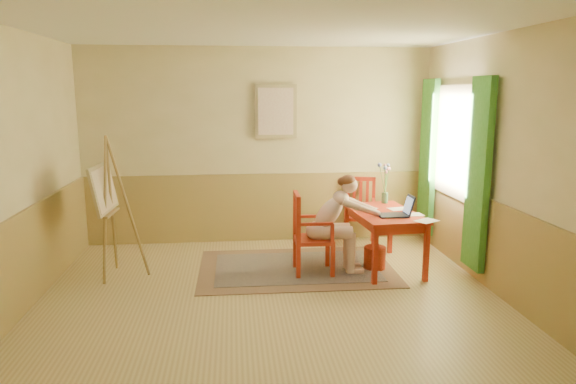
{
  "coord_description": "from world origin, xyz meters",
  "views": [
    {
      "loc": [
        -0.37,
        -5.26,
        2.19
      ],
      "look_at": [
        0.25,
        0.55,
        1.05
      ],
      "focal_mm": 32.53,
      "sensor_mm": 36.0,
      "label": 1
    }
  ],
  "objects": [
    {
      "name": "room",
      "position": [
        0.0,
        0.0,
        1.4
      ],
      "size": [
        5.04,
        4.54,
        2.84
      ],
      "color": "tan",
      "rests_on": "ground"
    },
    {
      "name": "wainscot",
      "position": [
        0.0,
        0.8,
        0.5
      ],
      "size": [
        5.0,
        4.5,
        1.0
      ],
      "color": "#AB8F48",
      "rests_on": "room"
    },
    {
      "name": "window",
      "position": [
        2.42,
        1.1,
        1.35
      ],
      "size": [
        0.12,
        2.01,
        2.2
      ],
      "color": "white",
      "rests_on": "room"
    },
    {
      "name": "wall_portrait",
      "position": [
        0.25,
        2.2,
        1.9
      ],
      "size": [
        0.6,
        0.05,
        0.76
      ],
      "color": "#9E8C5B",
      "rests_on": "room"
    },
    {
      "name": "rug",
      "position": [
        0.39,
        0.92,
        0.01
      ],
      "size": [
        2.42,
        1.62,
        0.02
      ],
      "color": "#8C7251",
      "rests_on": "room"
    },
    {
      "name": "table",
      "position": [
        1.48,
        0.84,
        0.63
      ],
      "size": [
        0.82,
        1.26,
        0.72
      ],
      "color": "#AF2E19",
      "rests_on": "room"
    },
    {
      "name": "chair_left",
      "position": [
        0.53,
        0.73,
        0.5
      ],
      "size": [
        0.47,
        0.45,
        0.99
      ],
      "color": "#AF2E19",
      "rests_on": "room"
    },
    {
      "name": "chair_back",
      "position": [
        1.45,
        1.93,
        0.48
      ],
      "size": [
        0.51,
        0.53,
        0.96
      ],
      "color": "#AF2E19",
      "rests_on": "room"
    },
    {
      "name": "figure",
      "position": [
        0.84,
        0.73,
        0.67
      ],
      "size": [
        0.89,
        0.39,
        1.21
      ],
      "color": "beige",
      "rests_on": "room"
    },
    {
      "name": "laptop",
      "position": [
        1.57,
        0.61,
        0.77
      ],
      "size": [
        0.41,
        0.25,
        0.25
      ],
      "color": "#1E2338",
      "rests_on": "table"
    },
    {
      "name": "papers",
      "position": [
        1.65,
        0.74,
        0.72
      ],
      "size": [
        0.84,
        0.98,
        0.0
      ],
      "color": "white",
      "rests_on": "table"
    },
    {
      "name": "vase",
      "position": [
        1.63,
        1.35,
        0.97
      ],
      "size": [
        0.18,
        0.27,
        0.54
      ],
      "color": "#3F724C",
      "rests_on": "table"
    },
    {
      "name": "wastebasket",
      "position": [
        1.36,
        0.79,
        0.14
      ],
      "size": [
        0.33,
        0.33,
        0.29
      ],
      "primitive_type": "cylinder",
      "rotation": [
        0.0,
        0.0,
        0.26
      ],
      "color": "#BD361C",
      "rests_on": "room"
    },
    {
      "name": "easel",
      "position": [
        -1.85,
        0.9,
        1.0
      ],
      "size": [
        0.58,
        0.75,
        1.69
      ],
      "color": "olive",
      "rests_on": "room"
    }
  ]
}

